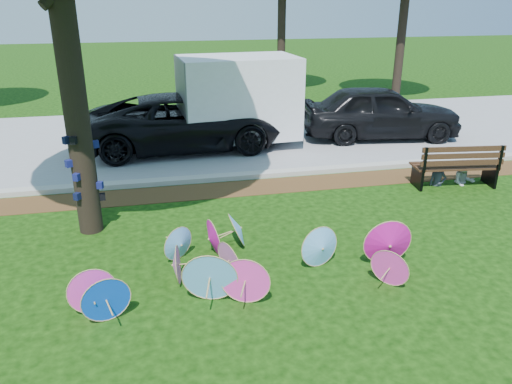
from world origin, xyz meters
TOP-DOWN VIEW (x-y plane):
  - ground at (0.00, 0.00)m, footprint 90.00×90.00m
  - mulch_strip at (0.00, 4.50)m, footprint 90.00×1.00m
  - curb at (0.00, 5.20)m, footprint 90.00×0.30m
  - street at (0.00, 9.35)m, footprint 90.00×8.00m
  - parasol_pile at (-0.00, 0.50)m, footprint 5.47×2.45m
  - black_van at (-0.28, 8.07)m, footprint 5.82×2.86m
  - dark_pickup at (5.78, 7.99)m, footprint 5.07×2.60m
  - cargo_trailer at (1.29, 8.05)m, footprint 3.43×2.30m
  - park_bench at (5.64, 3.67)m, footprint 2.08×1.00m
  - person_left at (5.29, 3.72)m, footprint 0.46×0.37m
  - person_right at (5.99, 3.72)m, footprint 0.62×0.52m

SIDE VIEW (x-z plane):
  - ground at x=0.00m, z-range 0.00..0.00m
  - mulch_strip at x=0.00m, z-range 0.00..0.01m
  - street at x=0.00m, z-range 0.00..0.01m
  - curb at x=0.00m, z-range 0.00..0.12m
  - parasol_pile at x=0.00m, z-range -0.06..0.79m
  - park_bench at x=5.64m, z-range 0.00..1.04m
  - person_left at x=5.29m, z-range 0.00..1.10m
  - person_right at x=5.99m, z-range 0.00..1.13m
  - black_van at x=-0.28m, z-range 0.00..1.59m
  - dark_pickup at x=5.78m, z-range 0.00..1.65m
  - cargo_trailer at x=1.29m, z-range 0.00..2.91m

